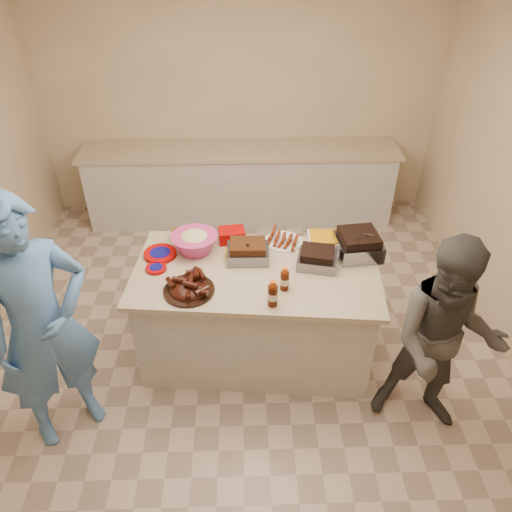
{
  "coord_description": "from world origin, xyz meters",
  "views": [
    {
      "loc": [
        0.03,
        -3.07,
        3.21
      ],
      "look_at": [
        0.12,
        -0.0,
        0.99
      ],
      "focal_mm": 35.0,
      "sensor_mm": 36.0,
      "label": 1
    }
  ],
  "objects_px": {
    "roasting_pan": "(357,254)",
    "bbq_bottle_a": "(272,305)",
    "bbq_bottle_b": "(284,289)",
    "plastic_cup": "(177,238)",
    "guest_blue": "(74,421)",
    "rib_platter": "(189,291)",
    "mustard_bottle": "(228,260)",
    "guest_gray": "(421,415)",
    "coleslaw_bowl": "(195,251)",
    "island": "(256,352)"
  },
  "relations": [
    {
      "from": "roasting_pan",
      "to": "bbq_bottle_a",
      "type": "distance_m",
      "value": 0.92
    },
    {
      "from": "bbq_bottle_b",
      "to": "plastic_cup",
      "type": "xyz_separation_m",
      "value": [
        -0.84,
        0.69,
        0.0
      ]
    },
    {
      "from": "bbq_bottle_b",
      "to": "guest_blue",
      "type": "distance_m",
      "value": 1.87
    },
    {
      "from": "roasting_pan",
      "to": "rib_platter",
      "type": "bearing_deg",
      "value": -168.24
    },
    {
      "from": "roasting_pan",
      "to": "mustard_bottle",
      "type": "bearing_deg",
      "value": 176.3
    },
    {
      "from": "guest_gray",
      "to": "mustard_bottle",
      "type": "bearing_deg",
      "value": 164.74
    },
    {
      "from": "bbq_bottle_a",
      "to": "coleslaw_bowl",
      "type": "bearing_deg",
      "value": 131.26
    },
    {
      "from": "rib_platter",
      "to": "mustard_bottle",
      "type": "height_order",
      "value": "rib_platter"
    },
    {
      "from": "island",
      "to": "guest_blue",
      "type": "distance_m",
      "value": 1.54
    },
    {
      "from": "coleslaw_bowl",
      "to": "guest_blue",
      "type": "relative_size",
      "value": 0.19
    },
    {
      "from": "guest_gray",
      "to": "coleslaw_bowl",
      "type": "bearing_deg",
      "value": 165.36
    },
    {
      "from": "mustard_bottle",
      "to": "plastic_cup",
      "type": "distance_m",
      "value": 0.53
    },
    {
      "from": "island",
      "to": "bbq_bottle_b",
      "type": "height_order",
      "value": "bbq_bottle_b"
    },
    {
      "from": "bbq_bottle_a",
      "to": "mustard_bottle",
      "type": "bearing_deg",
      "value": 120.79
    },
    {
      "from": "plastic_cup",
      "to": "roasting_pan",
      "type": "bearing_deg",
      "value": -10.22
    },
    {
      "from": "guest_gray",
      "to": "bbq_bottle_b",
      "type": "bearing_deg",
      "value": 170.54
    },
    {
      "from": "coleslaw_bowl",
      "to": "guest_blue",
      "type": "distance_m",
      "value": 1.58
    },
    {
      "from": "guest_blue",
      "to": "bbq_bottle_b",
      "type": "bearing_deg",
      "value": -23.0
    },
    {
      "from": "plastic_cup",
      "to": "guest_blue",
      "type": "xyz_separation_m",
      "value": [
        -0.75,
        -1.12,
        -0.89
      ]
    },
    {
      "from": "plastic_cup",
      "to": "guest_gray",
      "type": "relative_size",
      "value": 0.06
    },
    {
      "from": "island",
      "to": "guest_blue",
      "type": "xyz_separation_m",
      "value": [
        -1.39,
        -0.66,
        0.0
      ]
    },
    {
      "from": "mustard_bottle",
      "to": "rib_platter",
      "type": "bearing_deg",
      "value": -125.72
    },
    {
      "from": "island",
      "to": "roasting_pan",
      "type": "height_order",
      "value": "roasting_pan"
    },
    {
      "from": "roasting_pan",
      "to": "guest_gray",
      "type": "distance_m",
      "value": 1.33
    },
    {
      "from": "bbq_bottle_a",
      "to": "guest_gray",
      "type": "distance_m",
      "value": 1.47
    },
    {
      "from": "coleslaw_bowl",
      "to": "plastic_cup",
      "type": "xyz_separation_m",
      "value": [
        -0.16,
        0.19,
        0.0
      ]
    },
    {
      "from": "bbq_bottle_b",
      "to": "plastic_cup",
      "type": "distance_m",
      "value": 1.09
    },
    {
      "from": "island",
      "to": "mustard_bottle",
      "type": "relative_size",
      "value": 17.5
    },
    {
      "from": "guest_gray",
      "to": "plastic_cup",
      "type": "bearing_deg",
      "value": 163.2
    },
    {
      "from": "mustard_bottle",
      "to": "guest_gray",
      "type": "bearing_deg",
      "value": -29.83
    },
    {
      "from": "roasting_pan",
      "to": "plastic_cup",
      "type": "height_order",
      "value": "roasting_pan"
    },
    {
      "from": "rib_platter",
      "to": "bbq_bottle_a",
      "type": "height_order",
      "value": "bbq_bottle_a"
    },
    {
      "from": "coleslaw_bowl",
      "to": "bbq_bottle_a",
      "type": "height_order",
      "value": "coleslaw_bowl"
    },
    {
      "from": "roasting_pan",
      "to": "mustard_bottle",
      "type": "relative_size",
      "value": 3.12
    },
    {
      "from": "island",
      "to": "bbq_bottle_b",
      "type": "relative_size",
      "value": 9.85
    },
    {
      "from": "bbq_bottle_a",
      "to": "guest_gray",
      "type": "xyz_separation_m",
      "value": [
        1.14,
        -0.3,
        -0.89
      ]
    },
    {
      "from": "island",
      "to": "plastic_cup",
      "type": "relative_size",
      "value": 20.25
    },
    {
      "from": "coleslaw_bowl",
      "to": "guest_gray",
      "type": "bearing_deg",
      "value": -29.21
    },
    {
      "from": "bbq_bottle_a",
      "to": "plastic_cup",
      "type": "relative_size",
      "value": 2.26
    },
    {
      "from": "island",
      "to": "roasting_pan",
      "type": "bearing_deg",
      "value": 19.01
    },
    {
      "from": "mustard_bottle",
      "to": "guest_blue",
      "type": "xyz_separation_m",
      "value": [
        -1.17,
        -0.81,
        -0.89
      ]
    },
    {
      "from": "mustard_bottle",
      "to": "roasting_pan",
      "type": "bearing_deg",
      "value": 2.8
    },
    {
      "from": "roasting_pan",
      "to": "guest_gray",
      "type": "height_order",
      "value": "roasting_pan"
    },
    {
      "from": "roasting_pan",
      "to": "guest_gray",
      "type": "relative_size",
      "value": 0.21
    },
    {
      "from": "island",
      "to": "rib_platter",
      "type": "bearing_deg",
      "value": -149.1
    },
    {
      "from": "roasting_pan",
      "to": "mustard_bottle",
      "type": "height_order",
      "value": "roasting_pan"
    },
    {
      "from": "rib_platter",
      "to": "bbq_bottle_b",
      "type": "xyz_separation_m",
      "value": [
        0.69,
        0.01,
        0.0
      ]
    },
    {
      "from": "island",
      "to": "bbq_bottle_a",
      "type": "bearing_deg",
      "value": -69.98
    },
    {
      "from": "coleslaw_bowl",
      "to": "bbq_bottle_b",
      "type": "height_order",
      "value": "coleslaw_bowl"
    },
    {
      "from": "mustard_bottle",
      "to": "plastic_cup",
      "type": "height_order",
      "value": "mustard_bottle"
    }
  ]
}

